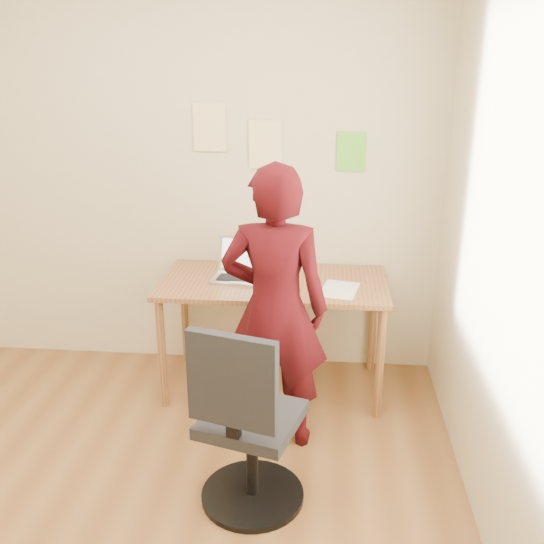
# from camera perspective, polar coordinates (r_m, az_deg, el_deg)

# --- Properties ---
(room) EXTENTS (3.58, 3.58, 2.78)m
(room) POSITION_cam_1_polar(r_m,az_deg,el_deg) (2.45, -19.38, 1.90)
(room) COLOR brown
(room) RESTS_ON ground
(desk) EXTENTS (1.40, 0.70, 0.74)m
(desk) POSITION_cam_1_polar(r_m,az_deg,el_deg) (3.78, 0.16, -2.04)
(desk) COLOR #935D32
(desk) RESTS_ON ground
(laptop) EXTENTS (0.35, 0.32, 0.24)m
(laptop) POSITION_cam_1_polar(r_m,az_deg,el_deg) (3.79, -2.93, 0.24)
(laptop) COLOR #B3B4BB
(laptop) RESTS_ON desk
(paper_sheet) EXTENTS (0.26, 0.33, 0.00)m
(paper_sheet) POSITION_cam_1_polar(r_m,az_deg,el_deg) (3.63, 6.36, -1.65)
(paper_sheet) COLOR white
(paper_sheet) RESTS_ON desk
(phone) EXTENTS (0.07, 0.13, 0.01)m
(phone) POSITION_cam_1_polar(r_m,az_deg,el_deg) (3.54, 2.04, -1.99)
(phone) COLOR black
(phone) RESTS_ON desk
(wall_note_left) EXTENTS (0.21, 0.00, 0.30)m
(wall_note_left) POSITION_cam_1_polar(r_m,az_deg,el_deg) (3.95, -5.88, 13.38)
(wall_note_left) COLOR #FADC95
(wall_note_left) RESTS_ON room
(wall_note_mid) EXTENTS (0.21, 0.00, 0.30)m
(wall_note_mid) POSITION_cam_1_polar(r_m,az_deg,el_deg) (3.91, -0.64, 11.90)
(wall_note_mid) COLOR #FADC95
(wall_note_mid) RESTS_ON room
(wall_note_right) EXTENTS (0.18, 0.00, 0.24)m
(wall_note_right) POSITION_cam_1_polar(r_m,az_deg,el_deg) (3.90, 7.49, 11.16)
(wall_note_right) COLOR #63CC2E
(wall_note_right) RESTS_ON room
(office_chair) EXTENTS (0.53, 0.54, 0.97)m
(office_chair) POSITION_cam_1_polar(r_m,az_deg,el_deg) (2.89, -2.42, -14.83)
(office_chair) COLOR black
(office_chair) RESTS_ON ground
(person) EXTENTS (0.59, 0.40, 1.57)m
(person) POSITION_cam_1_polar(r_m,az_deg,el_deg) (3.21, 0.27, -3.52)
(person) COLOR #35070B
(person) RESTS_ON ground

